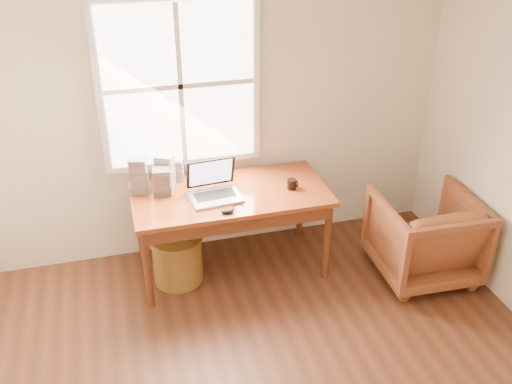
# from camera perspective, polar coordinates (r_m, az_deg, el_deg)

# --- Properties ---
(room_shell) EXTENTS (4.04, 4.54, 2.64)m
(room_shell) POSITION_cam_1_polar(r_m,az_deg,el_deg) (3.01, 3.78, -5.09)
(room_shell) COLOR #4E2B1A
(room_shell) RESTS_ON ground
(desk) EXTENTS (1.60, 0.80, 0.04)m
(desk) POSITION_cam_1_polar(r_m,az_deg,el_deg) (4.67, -2.59, -0.22)
(desk) COLOR brown
(desk) RESTS_ON room_shell
(armchair) EXTENTS (0.82, 0.84, 0.74)m
(armchair) POSITION_cam_1_polar(r_m,az_deg,el_deg) (4.99, 16.51, -4.24)
(armchair) COLOR brown
(armchair) RESTS_ON room_shell
(wicker_stool) EXTENTS (0.53, 0.53, 0.41)m
(wicker_stool) POSITION_cam_1_polar(r_m,az_deg,el_deg) (4.84, -7.83, -6.69)
(wicker_stool) COLOR brown
(wicker_stool) RESTS_ON room_shell
(laptop) EXTENTS (0.46, 0.48, 0.32)m
(laptop) POSITION_cam_1_polar(r_m,az_deg,el_deg) (4.49, -4.12, 1.07)
(laptop) COLOR #AEB0B6
(laptop) RESTS_ON desk
(mouse) EXTENTS (0.10, 0.06, 0.03)m
(mouse) POSITION_cam_1_polar(r_m,az_deg,el_deg) (4.36, -2.88, -1.93)
(mouse) COLOR black
(mouse) RESTS_ON desk
(coffee_mug) EXTENTS (0.10, 0.10, 0.09)m
(coffee_mug) POSITION_cam_1_polar(r_m,az_deg,el_deg) (4.69, 3.58, 0.78)
(coffee_mug) COLOR black
(coffee_mug) RESTS_ON desk
(cd_stack_a) EXTENTS (0.18, 0.17, 0.28)m
(cd_stack_a) POSITION_cam_1_polar(r_m,az_deg,el_deg) (4.76, -9.07, 2.16)
(cd_stack_a) COLOR #AEB4BA
(cd_stack_a) RESTS_ON desk
(cd_stack_b) EXTENTS (0.16, 0.14, 0.22)m
(cd_stack_b) POSITION_cam_1_polar(r_m,az_deg,el_deg) (4.64, -9.36, 1.02)
(cd_stack_b) COLOR #28292D
(cd_stack_b) RESTS_ON desk
(cd_stack_c) EXTENTS (0.15, 0.14, 0.30)m
(cd_stack_c) POSITION_cam_1_polar(r_m,az_deg,el_deg) (4.69, -11.65, 1.62)
(cd_stack_c) COLOR #AAA8B6
(cd_stack_c) RESTS_ON desk
(cd_stack_d) EXTENTS (0.17, 0.15, 0.19)m
(cd_stack_d) POSITION_cam_1_polar(r_m,az_deg,el_deg) (4.88, -8.23, 2.33)
(cd_stack_d) COLOR silver
(cd_stack_d) RESTS_ON desk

